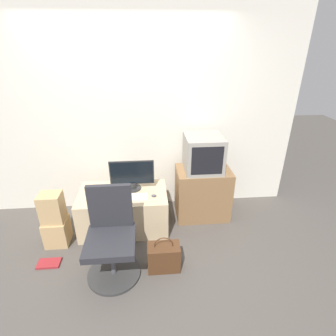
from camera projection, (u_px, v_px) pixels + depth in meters
The scene contains 13 objects.
ground_plane at pixel (132, 271), 2.75m from camera, with size 12.00×12.00×0.00m, color #4C4742.
wall_back at pixel (130, 117), 3.37m from camera, with size 4.40×0.05×2.60m.
desk at pixel (124, 210), 3.32m from camera, with size 1.08×0.63×0.51m.
side_stand at pixel (202, 193), 3.51m from camera, with size 0.70×0.47×0.69m.
main_monitor at pixel (132, 175), 3.21m from camera, with size 0.54×0.21×0.38m.
keyboard at pixel (132, 197), 3.11m from camera, with size 0.37×0.13×0.01m.
mouse at pixel (154, 196), 3.12m from camera, with size 0.06×0.03×0.03m.
crt_tv at pixel (203, 153), 3.27m from camera, with size 0.46×0.47×0.45m.
office_chair at pixel (111, 240), 2.60m from camera, with size 0.54×0.54×0.94m.
cardboard_box_lower at pixel (57, 231), 3.09m from camera, with size 0.26×0.26×0.32m.
cardboard_box_upper at pixel (52, 208), 2.94m from camera, with size 0.24×0.21×0.35m.
handbag at pixel (164, 257), 2.73m from camera, with size 0.34×0.19×0.41m.
book at pixel (49, 263), 2.84m from camera, with size 0.24×0.14×0.02m.
Camera 1 is at (0.21, -2.02, 2.18)m, focal length 28.00 mm.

